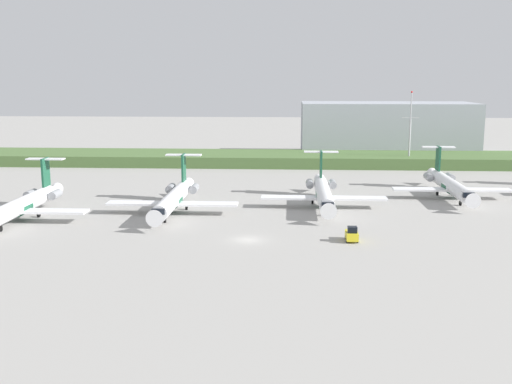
# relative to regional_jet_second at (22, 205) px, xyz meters

# --- Properties ---
(ground_plane) EXTENTS (500.00, 500.00, 0.00)m
(ground_plane) POSITION_rel_regional_jet_second_xyz_m (38.41, 19.22, -2.54)
(ground_plane) COLOR #9E9B96
(grass_berm) EXTENTS (320.00, 20.00, 2.93)m
(grass_berm) POSITION_rel_regional_jet_second_xyz_m (38.41, 68.48, -1.07)
(grass_berm) COLOR #4C6B38
(grass_berm) RESTS_ON ground
(regional_jet_second) EXTENTS (22.81, 31.00, 9.00)m
(regional_jet_second) POSITION_rel_regional_jet_second_xyz_m (0.00, 0.00, 0.00)
(regional_jet_second) COLOR white
(regional_jet_second) RESTS_ON ground
(regional_jet_third) EXTENTS (22.81, 31.00, 9.00)m
(regional_jet_third) POSITION_rel_regional_jet_second_xyz_m (24.13, 7.20, 0.00)
(regional_jet_third) COLOR white
(regional_jet_third) RESTS_ON ground
(regional_jet_fourth) EXTENTS (22.81, 31.00, 9.00)m
(regional_jet_fourth) POSITION_rel_regional_jet_second_xyz_m (50.71, 13.70, 0.00)
(regional_jet_fourth) COLOR white
(regional_jet_fourth) RESTS_ON ground
(regional_jet_fifth) EXTENTS (22.81, 31.00, 9.00)m
(regional_jet_fifth) POSITION_rel_regional_jet_second_xyz_m (76.17, 23.49, 0.00)
(regional_jet_fifth) COLOR white
(regional_jet_fifth) RESTS_ON ground
(antenna_mast) EXTENTS (4.40, 0.50, 19.94)m
(antenna_mast) POSITION_rel_regional_jet_second_xyz_m (76.05, 64.94, 5.79)
(antenna_mast) COLOR #B2B2B7
(antenna_mast) RESTS_ON ground
(distant_hangar) EXTENTS (51.27, 22.19, 16.01)m
(distant_hangar) POSITION_rel_regional_jet_second_xyz_m (73.69, 88.73, 5.47)
(distant_hangar) COLOR #9EA3AD
(distant_hangar) RESTS_ON ground
(baggage_tug) EXTENTS (1.72, 3.20, 2.30)m
(baggage_tug) POSITION_rel_regional_jet_second_xyz_m (53.53, -10.64, -1.53)
(baggage_tug) COLOR yellow
(baggage_tug) RESTS_ON ground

